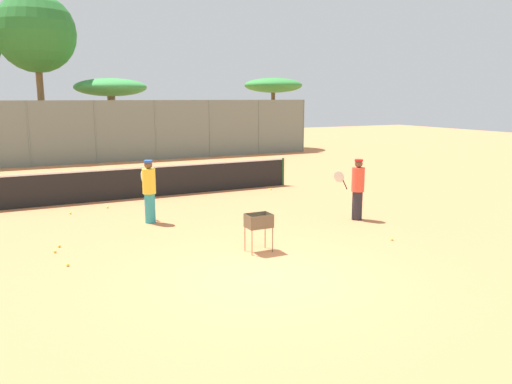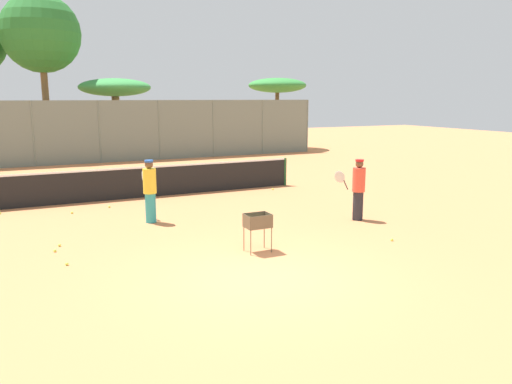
{
  "view_description": "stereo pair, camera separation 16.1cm",
  "coord_description": "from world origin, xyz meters",
  "px_view_note": "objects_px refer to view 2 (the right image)",
  "views": [
    {
      "loc": [
        -4.19,
        -8.07,
        3.39
      ],
      "look_at": [
        1.45,
        3.16,
        1.0
      ],
      "focal_mm": 35.0,
      "sensor_mm": 36.0,
      "label": 1
    },
    {
      "loc": [
        -4.04,
        -8.14,
        3.39
      ],
      "look_at": [
        1.45,
        3.16,
        1.0
      ],
      "focal_mm": 35.0,
      "sensor_mm": 36.0,
      "label": 2
    }
  ],
  "objects_px": {
    "player_red_cap": "(358,189)",
    "ball_cart": "(257,224)",
    "tennis_net": "(148,181)",
    "player_white_outfit": "(150,190)"
  },
  "relations": [
    {
      "from": "tennis_net",
      "to": "ball_cart",
      "type": "xyz_separation_m",
      "value": [
        0.66,
        -7.21,
        0.08
      ]
    },
    {
      "from": "player_red_cap",
      "to": "ball_cart",
      "type": "bearing_deg",
      "value": 64.59
    },
    {
      "from": "tennis_net",
      "to": "ball_cart",
      "type": "bearing_deg",
      "value": -84.79
    },
    {
      "from": "tennis_net",
      "to": "player_red_cap",
      "type": "relative_size",
      "value": 6.37
    },
    {
      "from": "player_white_outfit",
      "to": "ball_cart",
      "type": "height_order",
      "value": "player_white_outfit"
    },
    {
      "from": "player_white_outfit",
      "to": "player_red_cap",
      "type": "bearing_deg",
      "value": -117.21
    },
    {
      "from": "player_red_cap",
      "to": "player_white_outfit",
      "type": "bearing_deg",
      "value": 21.1
    },
    {
      "from": "tennis_net",
      "to": "ball_cart",
      "type": "distance_m",
      "value": 7.24
    },
    {
      "from": "player_red_cap",
      "to": "ball_cart",
      "type": "distance_m",
      "value": 4.09
    },
    {
      "from": "tennis_net",
      "to": "player_white_outfit",
      "type": "relative_size",
      "value": 6.3
    }
  ]
}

